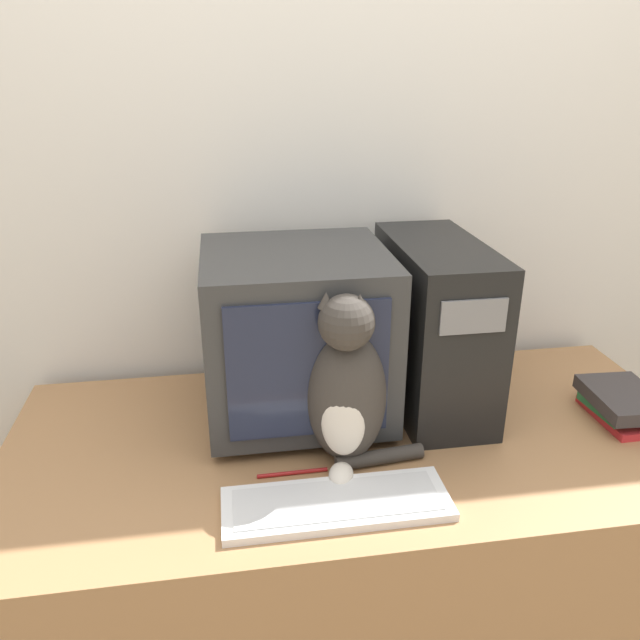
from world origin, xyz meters
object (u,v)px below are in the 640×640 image
(book_stack, at_px, (623,404))
(pen, at_px, (292,473))
(keyboard, at_px, (337,504))
(crt_monitor, at_px, (297,334))
(computer_tower, at_px, (434,325))
(cat, at_px, (347,390))

(book_stack, distance_m, pen, 0.84)
(keyboard, distance_m, pen, 0.14)
(crt_monitor, xyz_separation_m, pen, (-0.04, -0.25, -0.21))
(crt_monitor, relative_size, computer_tower, 0.94)
(computer_tower, distance_m, cat, 0.36)
(book_stack, bearing_deg, cat, -174.93)
(computer_tower, height_order, book_stack, computer_tower)
(computer_tower, distance_m, keyboard, 0.54)
(crt_monitor, relative_size, book_stack, 2.00)
(cat, bearing_deg, crt_monitor, 127.31)
(keyboard, bearing_deg, book_stack, 16.23)
(keyboard, relative_size, book_stack, 2.11)
(crt_monitor, bearing_deg, book_stack, -10.91)
(crt_monitor, relative_size, cat, 1.07)
(cat, bearing_deg, pen, -146.16)
(crt_monitor, height_order, cat, crt_monitor)
(computer_tower, height_order, cat, computer_tower)
(computer_tower, bearing_deg, crt_monitor, -177.63)
(book_stack, relative_size, pen, 1.41)
(crt_monitor, bearing_deg, computer_tower, 2.37)
(book_stack, bearing_deg, crt_monitor, 169.09)
(computer_tower, xyz_separation_m, book_stack, (0.44, -0.17, -0.17))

